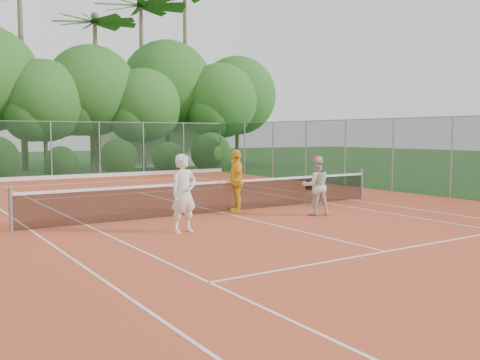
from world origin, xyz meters
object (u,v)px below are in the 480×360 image
player_white (184,193)px  player_center_grp (316,186)px  player_yellow (236,181)px

player_white → player_center_grp: size_ratio=1.08×
player_white → player_yellow: 3.68m
player_white → player_center_grp: (4.49, 0.35, -0.08)m
player_center_grp → player_white: bearing=-175.6°
player_center_grp → player_yellow: bearing=129.7°
player_center_grp → player_yellow: (-1.56, 1.88, 0.08)m
player_white → player_center_grp: bearing=-1.2°
player_center_grp → player_yellow: player_yellow is taller
player_white → player_center_grp: player_white is taller
player_center_grp → player_yellow: size_ratio=0.92×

